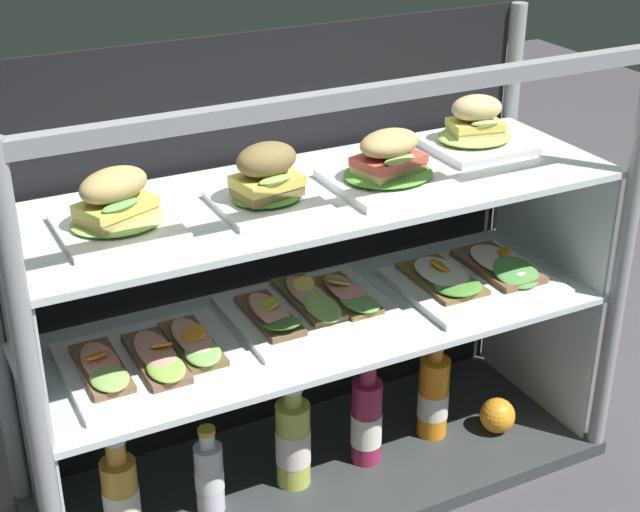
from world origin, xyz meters
name	(u,v)px	position (x,y,z in m)	size (l,w,h in m)	color
ground_plane	(320,481)	(0.00, 0.00, -0.01)	(6.00, 6.00, 0.02)	#434046
case_base_deck	(320,471)	(0.00, 0.00, 0.02)	(1.21, 0.43, 0.03)	#34393A
case_frame	(294,248)	(0.00, 0.11, 0.50)	(1.21, 0.43, 0.92)	gray
riser_lower_tier	(320,398)	(0.00, 0.00, 0.21)	(1.14, 0.36, 0.35)	silver
shelf_lower_glass	(320,321)	(0.00, 0.00, 0.39)	(1.15, 0.38, 0.01)	silver
riser_upper_tier	(320,259)	(0.00, 0.00, 0.52)	(1.14, 0.36, 0.26)	silver
shelf_upper_glass	(320,193)	(0.00, 0.00, 0.66)	(1.15, 0.38, 0.01)	silver
plated_roll_sandwich_far_right	(116,209)	(-0.38, -0.01, 0.71)	(0.19, 0.19, 0.11)	white
plated_roll_sandwich_right_of_center	(267,182)	(-0.12, -0.03, 0.71)	(0.18, 0.18, 0.12)	white
plated_roll_sandwich_near_right_corner	(389,167)	(0.12, -0.04, 0.71)	(0.21, 0.21, 0.11)	white
plated_roll_sandwich_far_left	(475,132)	(0.38, 0.05, 0.71)	(0.19, 0.19, 0.11)	white
open_sandwich_tray_right_of_center	(154,359)	(-0.35, -0.02, 0.41)	(0.32, 0.27, 0.06)	white
open_sandwich_tray_left_of_center	(310,306)	(-0.01, 0.02, 0.41)	(0.32, 0.27, 0.05)	white
open_sandwich_tray_far_left	(474,277)	(0.35, -0.02, 0.41)	(0.32, 0.27, 0.06)	white
juice_bottle_near_post	(121,495)	(-0.43, -0.01, 0.12)	(0.07, 0.07, 0.23)	gold
juice_bottle_front_right_end	(209,476)	(-0.26, -0.02, 0.11)	(0.06, 0.06, 0.20)	white
juice_bottle_front_second	(293,442)	(-0.07, -0.02, 0.13)	(0.07, 0.07, 0.24)	#C0C74F
juice_bottle_tucked_behind	(366,420)	(0.10, -0.02, 0.13)	(0.07, 0.07, 0.25)	#9E214A
juice_bottle_front_fourth	(433,396)	(0.28, -0.01, 0.13)	(0.07, 0.07, 0.24)	orange
orange_fruit_beside_bottles	(497,415)	(0.41, -0.07, 0.07)	(0.08, 0.08, 0.08)	orange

